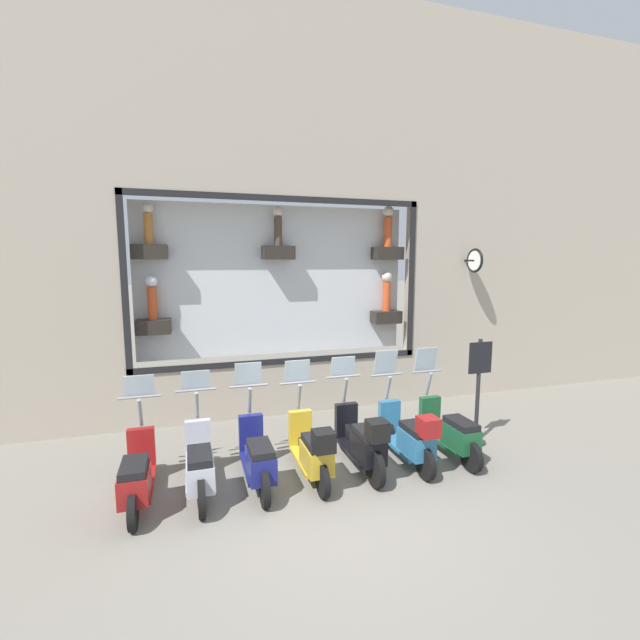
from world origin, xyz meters
The scene contains 10 objects.
ground_plane centered at (0.00, 0.00, 0.00)m, with size 120.00×120.00×0.00m, color gray.
building_facade centered at (3.60, 0.00, 4.35)m, with size 1.19×36.00×8.52m.
scooter_green_0 centered at (0.69, -2.22, 0.43)m, with size 1.80×0.61×1.68m.
scooter_teal_1 centered at (0.63, -1.42, 0.47)m, with size 1.80×0.60×1.69m.
scooter_black_2 centered at (0.64, -0.62, 0.49)m, with size 1.81×0.60×1.62m.
scooter_yellow_3 centered at (0.63, 0.18, 0.47)m, with size 1.79×0.61×1.62m.
scooter_navy_4 centered at (0.69, 0.98, 0.43)m, with size 1.80×0.60×1.64m.
scooter_silver_5 centered at (0.69, 1.77, 0.43)m, with size 1.80×0.61×1.57m.
scooter_red_6 centered at (0.69, 2.57, 0.41)m, with size 1.79×0.61×1.56m.
shop_sign_post centered at (1.00, -2.97, 1.02)m, with size 0.36×0.45×1.88m.
Camera 1 is at (-5.11, 1.84, 3.21)m, focal length 24.00 mm.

